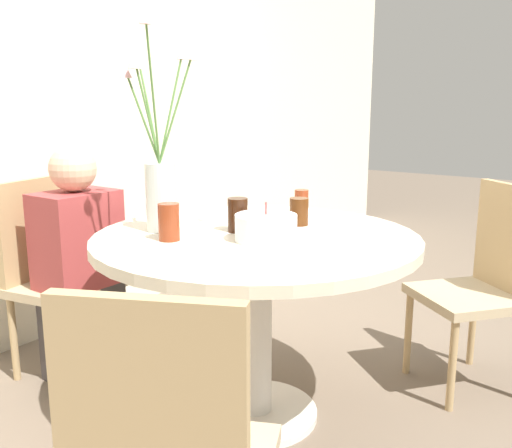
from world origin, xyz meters
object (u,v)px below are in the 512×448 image
(drink_glass_2, at_px, (301,202))
(flower_vase, at_px, (160,169))
(drink_glass_3, at_px, (299,212))
(person_boy, at_px, (80,272))
(birthday_cake, at_px, (266,228))
(side_plate, at_px, (222,218))
(chair_near_front, at_px, (52,267))
(drink_glass_1, at_px, (237,215))
(chair_right_flank, at_px, (485,276))
(drink_glass_0, at_px, (169,222))

(drink_glass_2, bearing_deg, flower_vase, 156.38)
(drink_glass_3, height_order, person_boy, person_boy)
(birthday_cake, bearing_deg, person_boy, 96.83)
(birthday_cake, xyz_separation_m, side_plate, (0.21, 0.37, -0.04))
(chair_near_front, relative_size, drink_glass_3, 8.17)
(drink_glass_1, relative_size, drink_glass_2, 1.22)
(chair_right_flank, bearing_deg, drink_glass_0, -89.86)
(chair_right_flank, height_order, drink_glass_2, chair_right_flank)
(flower_vase, relative_size, drink_glass_2, 7.50)
(side_plate, height_order, drink_glass_2, drink_glass_2)
(chair_near_front, xyz_separation_m, chair_right_flank, (0.99, -1.64, 0.00))
(chair_near_front, bearing_deg, side_plate, -75.08)
(flower_vase, relative_size, person_boy, 0.75)
(chair_near_front, relative_size, birthday_cake, 4.01)
(chair_near_front, xyz_separation_m, drink_glass_0, (-0.06, -0.80, 0.32))
(chair_near_front, relative_size, flower_vase, 1.13)
(drink_glass_2, relative_size, person_boy, 0.10)
(drink_glass_0, relative_size, drink_glass_3, 1.23)
(chair_near_front, height_order, flower_vase, flower_vase)
(drink_glass_1, bearing_deg, person_boy, 102.04)
(person_boy, bearing_deg, side_plate, -60.32)
(drink_glass_1, bearing_deg, side_plate, 51.72)
(birthday_cake, distance_m, side_plate, 0.42)
(drink_glass_1, xyz_separation_m, drink_glass_3, (0.24, -0.13, -0.01))
(chair_right_flank, xyz_separation_m, drink_glass_2, (-0.34, 0.72, 0.30))
(flower_vase, xyz_separation_m, drink_glass_1, (0.15, -0.25, -0.17))
(chair_right_flank, relative_size, birthday_cake, 4.01)
(birthday_cake, height_order, drink_glass_0, birthday_cake)
(chair_near_front, height_order, birthday_cake, chair_near_front)
(drink_glass_2, bearing_deg, chair_near_front, 124.90)
(side_plate, bearing_deg, person_boy, 119.68)
(drink_glass_2, bearing_deg, person_boy, 128.67)
(flower_vase, bearing_deg, drink_glass_2, -23.62)
(flower_vase, bearing_deg, drink_glass_3, -44.26)
(chair_near_front, bearing_deg, drink_glass_2, -66.18)
(person_boy, bearing_deg, drink_glass_2, -51.33)
(birthday_cake, xyz_separation_m, drink_glass_2, (0.50, 0.16, 0.01))
(drink_glass_0, bearing_deg, drink_glass_2, -10.11)
(chair_near_front, distance_m, flower_vase, 0.82)
(person_boy, bearing_deg, drink_glass_3, -65.53)
(chair_right_flank, xyz_separation_m, birthday_cake, (-0.85, 0.56, 0.30))
(drink_glass_2, relative_size, drink_glass_3, 0.97)
(drink_glass_3, bearing_deg, chair_near_front, 112.59)
(side_plate, xyz_separation_m, drink_glass_0, (-0.41, -0.08, 0.06))
(chair_near_front, relative_size, drink_glass_0, 6.66)
(drink_glass_1, bearing_deg, chair_right_flank, -42.37)
(chair_right_flank, xyz_separation_m, drink_glass_0, (-1.04, 0.84, 0.32))
(drink_glass_1, height_order, drink_glass_3, drink_glass_1)
(birthday_cake, relative_size, flower_vase, 0.28)
(person_boy, bearing_deg, chair_near_front, 101.08)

